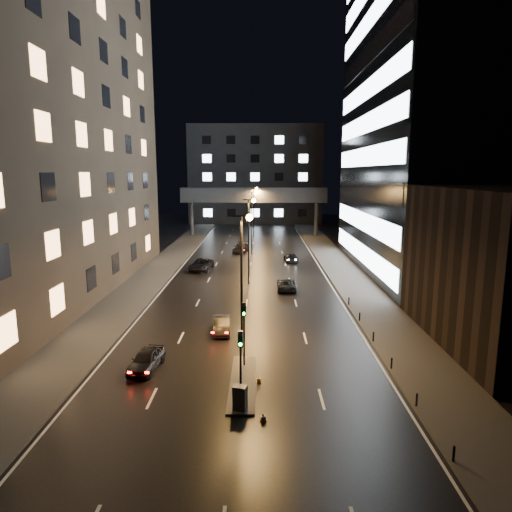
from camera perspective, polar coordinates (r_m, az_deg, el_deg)
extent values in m
plane|color=black|center=(66.14, -0.65, -1.02)|extent=(160.00, 160.00, 0.00)
cube|color=#383533|center=(62.77, -12.24, -1.81)|extent=(5.00, 110.00, 0.15)
cube|color=#383533|center=(62.21, 10.84, -1.87)|extent=(5.00, 110.00, 0.15)
cube|color=#2D2319|center=(54.78, -26.48, 16.59)|extent=(15.00, 48.00, 40.00)
cube|color=black|center=(39.24, 28.87, -1.33)|extent=(10.00, 18.00, 12.00)
cube|color=black|center=(65.90, 22.70, 17.84)|extent=(20.00, 36.00, 45.00)
cube|color=#333335|center=(122.82, -0.08, 10.13)|extent=(34.00, 14.00, 25.00)
cube|color=#333335|center=(94.93, -0.28, 7.63)|extent=(30.00, 3.00, 3.00)
cylinder|color=#333335|center=(96.38, -8.05, 4.59)|extent=(0.80, 0.80, 7.00)
cylinder|color=#333335|center=(96.00, 7.53, 4.58)|extent=(0.80, 0.80, 7.00)
cube|color=#383533|center=(29.83, -1.66, -15.50)|extent=(1.60, 8.00, 0.15)
cylinder|color=black|center=(31.40, -1.50, -10.50)|extent=(0.12, 0.12, 3.50)
cube|color=black|center=(30.68, -1.51, -6.66)|extent=(0.28, 0.22, 0.90)
sphere|color=#0CFF33|center=(30.63, -1.52, -7.24)|extent=(0.18, 0.18, 0.18)
cylinder|color=black|center=(26.34, -1.94, -14.78)|extent=(0.12, 0.12, 3.50)
cube|color=black|center=(25.48, -1.97, -10.30)|extent=(0.28, 0.22, 0.90)
sphere|color=#0CFF33|center=(25.45, -1.98, -11.00)|extent=(0.18, 0.18, 0.18)
cylinder|color=black|center=(24.32, 23.47, -21.88)|extent=(0.12, 0.12, 0.90)
cylinder|color=black|center=(28.37, 19.43, -16.72)|extent=(0.12, 0.12, 0.90)
cylinder|color=black|center=(32.68, 16.58, -12.83)|extent=(0.12, 0.12, 0.90)
cylinder|color=black|center=(37.16, 14.45, -9.84)|extent=(0.12, 0.12, 0.90)
cylinder|color=black|center=(41.76, 12.82, -7.50)|extent=(0.12, 0.12, 0.90)
cylinder|color=black|center=(46.44, 11.53, -5.62)|extent=(0.12, 0.12, 0.90)
cylinder|color=black|center=(33.83, -1.82, -3.46)|extent=(0.18, 0.18, 10.00)
cylinder|color=black|center=(32.99, -1.87, 5.00)|extent=(1.20, 0.12, 0.12)
sphere|color=#FF9E38|center=(32.98, -0.82, 4.83)|extent=(0.50, 0.50, 0.50)
cylinder|color=black|center=(53.45, -0.93, 1.69)|extent=(0.18, 0.18, 10.00)
cylinder|color=black|center=(52.92, -0.95, 7.05)|extent=(1.20, 0.12, 0.12)
sphere|color=#FF9E38|center=(52.91, -0.30, 6.94)|extent=(0.50, 0.50, 0.50)
cylinder|color=black|center=(73.27, -0.53, 4.06)|extent=(0.18, 0.18, 10.00)
cylinder|color=black|center=(72.89, -0.53, 7.97)|extent=(1.20, 0.12, 0.12)
sphere|color=#FF9E38|center=(72.88, -0.06, 7.89)|extent=(0.50, 0.50, 0.50)
cylinder|color=black|center=(93.17, -0.29, 5.42)|extent=(0.18, 0.18, 10.00)
cylinder|color=black|center=(92.87, -0.29, 8.50)|extent=(1.20, 0.12, 0.12)
sphere|color=#FF9E38|center=(92.87, 0.08, 8.44)|extent=(0.50, 0.50, 0.50)
imported|color=black|center=(32.34, -13.54, -12.46)|extent=(2.12, 4.24, 1.39)
imported|color=black|center=(38.37, -4.29, -8.57)|extent=(1.65, 4.01, 1.29)
imported|color=black|center=(62.25, -6.87, -1.10)|extent=(3.15, 5.74, 1.52)
imported|color=black|center=(75.84, -1.91, 1.03)|extent=(2.77, 5.40, 1.50)
imported|color=black|center=(51.76, 3.86, -3.55)|extent=(2.20, 4.62, 1.27)
imported|color=black|center=(67.85, 4.40, -0.20)|extent=(2.14, 4.54, 1.28)
cube|color=#444446|center=(26.41, -2.00, -17.28)|extent=(0.85, 0.75, 1.37)
cone|color=orange|center=(25.78, 0.90, -19.52)|extent=(0.39, 0.39, 0.49)
cone|color=orange|center=(29.78, 0.34, -15.20)|extent=(0.35, 0.35, 0.47)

